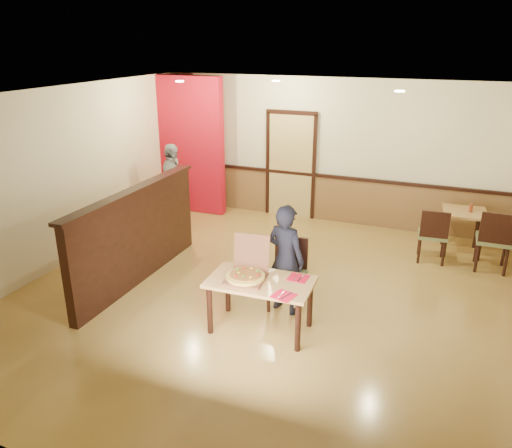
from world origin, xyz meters
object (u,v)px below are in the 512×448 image
Objects in this scene: diner_chair at (288,270)px; passerby at (172,186)px; side_table at (464,221)px; diner at (286,259)px; pizza_box at (247,274)px; condiment at (471,208)px; main_table at (260,288)px; side_chair_left at (433,233)px; side_chair_right at (494,238)px.

diner_chair is 3.75m from passerby.
side_table is (2.19, 2.84, 0.04)m from diner_chair.
passerby reaches higher than diner_chair.
diner reaches higher than pizza_box.
diner_chair is 1.29× the size of side_table.
condiment is (0.08, -0.01, 0.24)m from side_table.
side_table is 5.45× the size of condiment.
diner is 3.74m from condiment.
diner_chair reaches higher than condiment.
main_table is 2.23× the size of pizza_box.
side_chair_left reaches higher than main_table.
condiment is (2.27, 2.83, 0.29)m from diner_chair.
side_chair_left is 0.61× the size of diner.
side_chair_right reaches higher than side_chair_left.
main_table is 0.61m from diner.
side_chair_right reaches higher than side_table.
side_table reaches higher than main_table.
passerby is 11.82× the size of condiment.
diner is at bearing 55.98° from pizza_box.
pizza_box is (-2.05, -2.95, 0.25)m from side_chair_left.
diner_chair is 0.95× the size of side_chair_right.
condiment is (-0.37, 0.62, 0.26)m from side_chair_right.
pizza_box reaches higher than side_chair_left.
pizza_box is at bearing -125.87° from condiment.
side_chair_left is at bearing 48.30° from diner_chair.
diner_chair is at bearing 47.23° from side_chair_left.
side_chair_left is 0.86m from condiment.
side_chair_right is 3.54m from diner.
pizza_box is at bearing 50.64° from side_chair_left.
side_table is 0.50× the size of diner.
diner reaches higher than diner_chair.
side_chair_right is at bearing -102.97° from passerby.
diner is (-2.63, -2.36, 0.20)m from side_chair_right.
side_table is 4.36m from pizza_box.
side_chair_right is at bearing 174.94° from side_chair_left.
diner_chair is 1.63× the size of pizza_box.
pizza_box is (-2.94, -2.94, 0.20)m from side_chair_right.
side_chair_left is (1.86, 2.94, -0.08)m from main_table.
diner is (0.01, -0.15, 0.23)m from diner_chair.
side_chair_right is 0.77m from side_table.
side_chair_right is (2.64, 2.21, 0.03)m from diner_chair.
condiment is (2.26, 2.98, 0.06)m from diner.
diner is (-1.74, -2.37, 0.25)m from side_chair_left.
pizza_box is 4.31× the size of condiment.
main_table is 3.49m from side_chair_left.
diner_chair is 0.59× the size of passerby.
side_chair_left reaches higher than condiment.
side_table is at bearing -54.71° from side_chair_right.
side_table is at bearing 54.98° from main_table.
side_chair_left is at bearing 55.58° from main_table.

